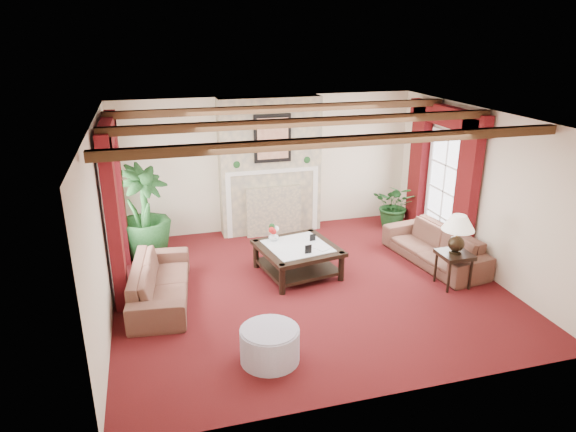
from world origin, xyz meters
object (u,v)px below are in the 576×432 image
object	(u,v)px
side_table	(453,269)
ottoman	(270,345)
sofa_right	(435,241)
coffee_table	(297,260)
sofa_left	(160,276)
potted_palm	(145,231)

from	to	relation	value
side_table	ottoman	world-z (taller)	side_table
sofa_right	coffee_table	bearing A→B (deg)	-103.29
sofa_right	side_table	xyz separation A→B (m)	(-0.18, -0.87, -0.12)
coffee_table	ottoman	world-z (taller)	coffee_table
side_table	sofa_right	bearing A→B (deg)	78.37
sofa_left	coffee_table	world-z (taller)	sofa_left
sofa_right	ottoman	world-z (taller)	sofa_right
side_table	ottoman	size ratio (longest dim) A/B	0.77
side_table	ottoman	xyz separation A→B (m)	(-3.30, -1.15, -0.07)
potted_palm	ottoman	size ratio (longest dim) A/B	2.53
sofa_left	side_table	bearing A→B (deg)	-93.46
sofa_left	sofa_right	world-z (taller)	sofa_right
ottoman	sofa_right	bearing A→B (deg)	30.16
coffee_table	ottoman	distance (m)	2.45
sofa_right	coffee_table	xyz separation A→B (m)	(-2.46, 0.21, -0.15)
coffee_table	side_table	world-z (taller)	side_table
sofa_left	coffee_table	xyz separation A→B (m)	(2.25, 0.29, -0.15)
sofa_right	ottoman	xyz separation A→B (m)	(-3.47, -2.02, -0.19)
sofa_left	coffee_table	bearing A→B (deg)	-76.30
coffee_table	sofa_left	bearing A→B (deg)	177.17
side_table	sofa_left	bearing A→B (deg)	170.21
side_table	potted_palm	bearing A→B (deg)	151.88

